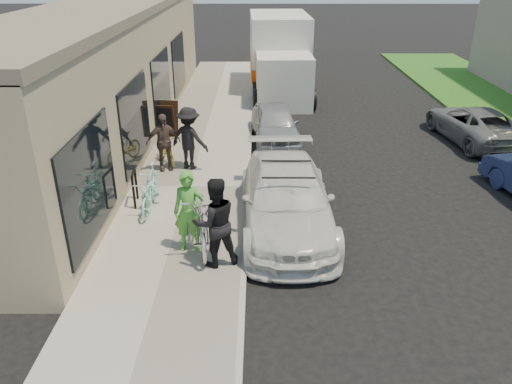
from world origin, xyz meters
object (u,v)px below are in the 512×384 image
object	(u,v)px
sedan_silver	(275,124)
moving_truck	(279,59)
bike_rack	(135,184)
sedan_white	(286,198)
cruiser_bike_a	(152,185)
bystander_b	(163,142)
sandwich_board	(166,119)
far_car_gray	(474,124)
man_standing	(215,222)
bystander_a	(189,138)
woman_rider	(189,212)
cruiser_bike_c	(166,148)
tandem_bike	(201,215)
cruiser_bike_b	(150,194)

from	to	relation	value
sedan_silver	moving_truck	world-z (taller)	moving_truck
bike_rack	sedan_white	size ratio (longest dim) A/B	0.17
cruiser_bike_a	bystander_b	xyz separation A→B (m)	(-0.06, 2.11, 0.33)
sandwich_board	sedan_white	bearing A→B (deg)	-51.20
moving_truck	far_car_gray	xyz separation A→B (m)	(6.25, -6.75, -0.89)
man_standing	bystander_a	distance (m)	5.01
woman_rider	cruiser_bike_c	bearing A→B (deg)	110.51
sedan_white	cruiser_bike_a	bearing A→B (deg)	162.74
tandem_bike	cruiser_bike_a	xyz separation A→B (m)	(-1.38, 1.82, -0.15)
moving_truck	far_car_gray	world-z (taller)	moving_truck
sedan_silver	sedan_white	bearing A→B (deg)	-94.01
sedan_white	bystander_b	world-z (taller)	bystander_b
far_car_gray	bystander_a	size ratio (longest dim) A/B	2.36
cruiser_bike_b	bystander_b	world-z (taller)	bystander_b
far_car_gray	man_standing	distance (m)	11.12
cruiser_bike_c	man_standing	bearing A→B (deg)	-96.15
sedan_white	bystander_a	size ratio (longest dim) A/B	2.80
sedan_white	cruiser_bike_a	xyz separation A→B (m)	(-3.21, 0.89, -0.08)
cruiser_bike_c	bystander_a	size ratio (longest dim) A/B	0.84
moving_truck	cruiser_bike_c	world-z (taller)	moving_truck
sedan_silver	bystander_a	world-z (taller)	bystander_a
sandwich_board	cruiser_bike_b	xyz separation A→B (m)	(0.50, -5.39, -0.16)
cruiser_bike_b	bystander_b	size ratio (longest dim) A/B	0.96
sandwich_board	cruiser_bike_b	world-z (taller)	sandwich_board
woman_rider	bystander_b	xyz separation A→B (m)	(-1.25, 4.24, -0.05)
cruiser_bike_a	cruiser_bike_c	world-z (taller)	cruiser_bike_a
bike_rack	far_car_gray	size ratio (longest dim) A/B	0.20
far_car_gray	man_standing	size ratio (longest dim) A/B	2.30
man_standing	cruiser_bike_b	bearing A→B (deg)	-73.13
man_standing	cruiser_bike_c	distance (m)	5.59
bike_rack	woman_rider	size ratio (longest dim) A/B	0.50
sedan_white	cruiser_bike_c	size ratio (longest dim) A/B	3.35
sedan_silver	man_standing	xyz separation A→B (m)	(-1.37, -7.58, 0.45)
sandwich_board	cruiser_bike_b	size ratio (longest dim) A/B	0.72
man_standing	cruiser_bike_a	bearing A→B (deg)	-76.77
cruiser_bike_b	moving_truck	bearing A→B (deg)	73.69
cruiser_bike_a	bystander_b	distance (m)	2.14
bike_rack	bystander_a	distance (m)	2.54
moving_truck	bike_rack	bearing A→B (deg)	-110.10
woman_rider	cruiser_bike_c	size ratio (longest dim) A/B	1.16
bike_rack	bystander_a	world-z (taller)	bystander_a
sandwich_board	moving_truck	size ratio (longest dim) A/B	0.16
sandwich_board	tandem_bike	distance (m)	7.12
sedan_silver	woman_rider	world-z (taller)	woman_rider
tandem_bike	cruiser_bike_c	world-z (taller)	tandem_bike
cruiser_bike_a	cruiser_bike_b	size ratio (longest dim) A/B	1.03
sandwich_board	bystander_a	distance (m)	3.04
cruiser_bike_b	cruiser_bike_c	world-z (taller)	cruiser_bike_c
bike_rack	tandem_bike	bearing A→B (deg)	-44.77
tandem_bike	bystander_b	xyz separation A→B (m)	(-1.44, 3.93, 0.18)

